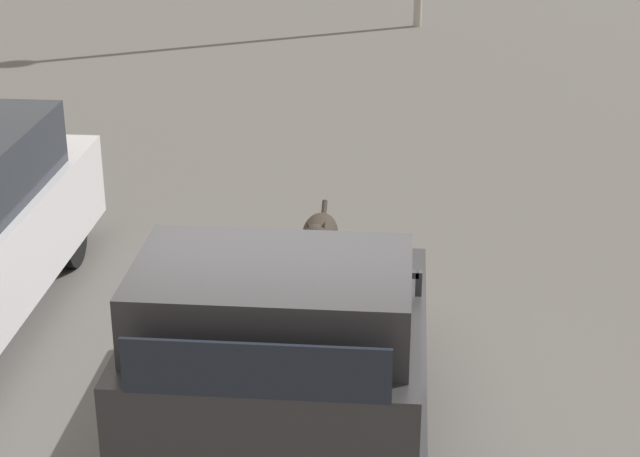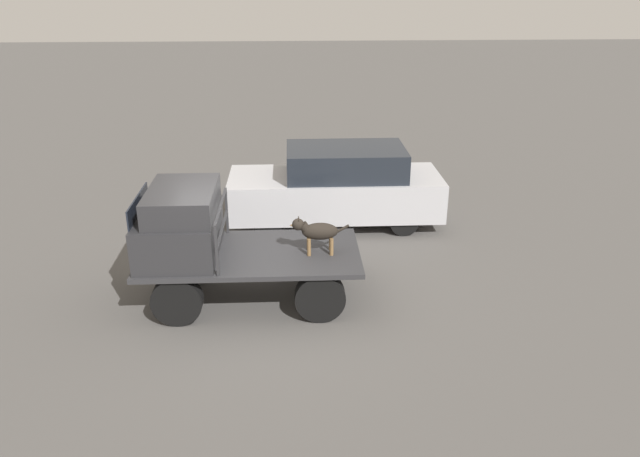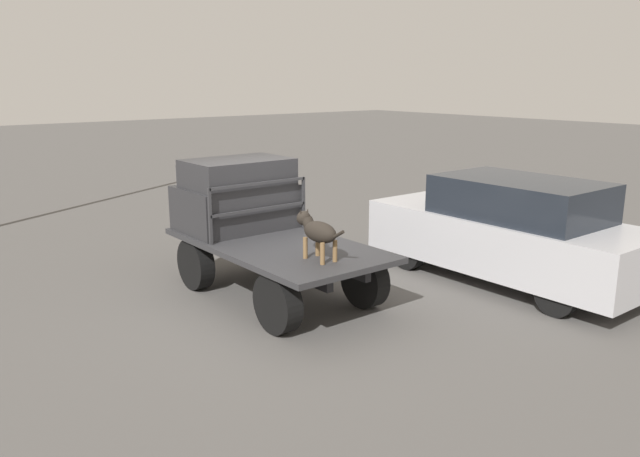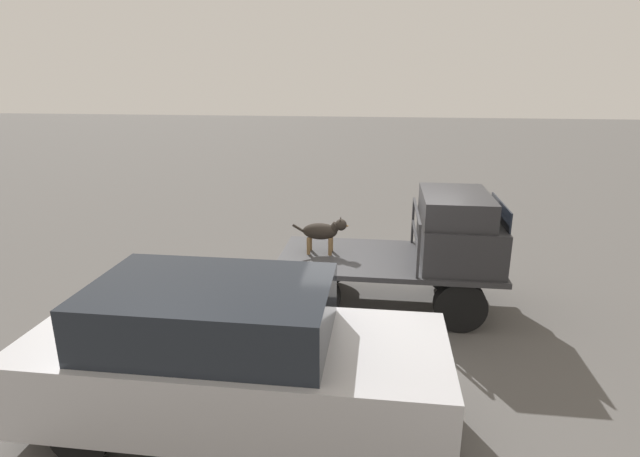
% 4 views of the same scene
% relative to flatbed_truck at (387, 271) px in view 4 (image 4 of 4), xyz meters
% --- Properties ---
extents(ground_plane, '(80.00, 80.00, 0.00)m').
position_rel_flatbed_truck_xyz_m(ground_plane, '(0.00, 0.00, -0.59)').
color(ground_plane, '#514F4C').
extents(flatbed_truck, '(3.52, 1.81, 0.84)m').
position_rel_flatbed_truck_xyz_m(flatbed_truck, '(0.00, 0.00, 0.00)').
color(flatbed_truck, black).
rests_on(flatbed_truck, ground).
extents(truck_cab, '(1.21, 1.69, 1.10)m').
position_rel_flatbed_truck_xyz_m(truck_cab, '(1.08, 0.00, 0.77)').
color(truck_cab, '#28282B').
rests_on(truck_cab, flatbed_truck).
extents(truck_headboard, '(0.04, 1.69, 0.82)m').
position_rel_flatbed_truck_xyz_m(truck_headboard, '(0.43, 0.00, 0.79)').
color(truck_headboard, '#2D2D30').
rests_on(truck_headboard, flatbed_truck).
extents(dog, '(0.95, 0.27, 0.63)m').
position_rel_flatbed_truck_xyz_m(dog, '(-1.06, 0.08, 0.63)').
color(dog, brown).
rests_on(dog, flatbed_truck).
extents(parked_sedan, '(4.43, 1.70, 1.66)m').
position_rel_flatbed_truck_xyz_m(parked_sedan, '(-1.65, -3.26, 0.24)').
color(parked_sedan, black).
rests_on(parked_sedan, ground).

